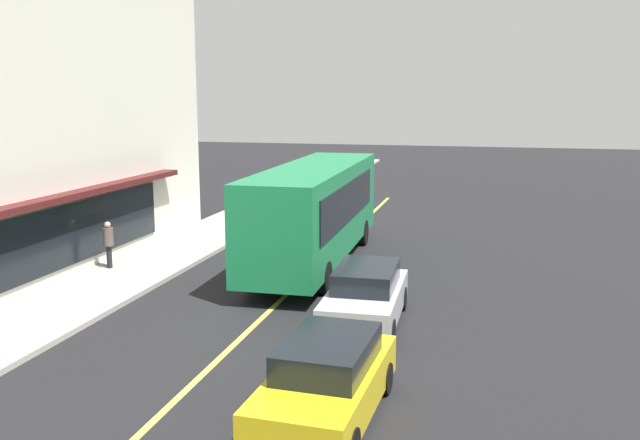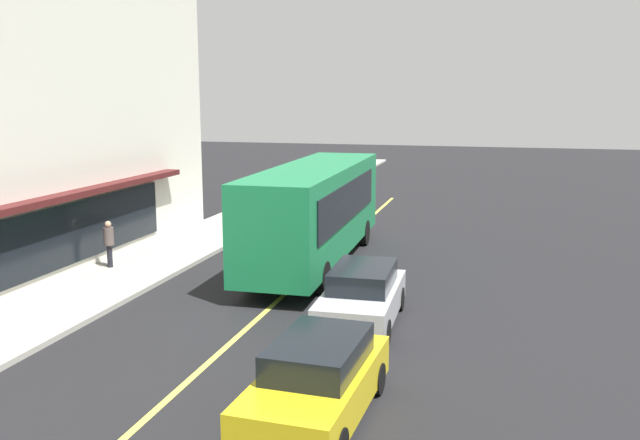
{
  "view_description": "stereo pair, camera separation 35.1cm",
  "coord_description": "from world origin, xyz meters",
  "px_view_note": "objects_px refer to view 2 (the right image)",
  "views": [
    {
      "loc": [
        -21.19,
        -5.88,
        5.94
      ],
      "look_at": [
        1.67,
        -0.05,
        1.6
      ],
      "focal_mm": 38.37,
      "sensor_mm": 36.0,
      "label": 1
    },
    {
      "loc": [
        -21.1,
        -6.22,
        5.94
      ],
      "look_at": [
        1.67,
        -0.05,
        1.6
      ],
      "focal_mm": 38.37,
      "sensor_mm": 36.0,
      "label": 2
    }
  ],
  "objects_px": {
    "car_yellow": "(317,381)",
    "pedestrian_waiting": "(109,240)",
    "car_silver": "(362,296)",
    "bus": "(315,209)"
  },
  "relations": [
    {
      "from": "pedestrian_waiting",
      "to": "car_yellow",
      "type": "bearing_deg",
      "value": -131.39
    },
    {
      "from": "car_silver",
      "to": "bus",
      "type": "bearing_deg",
      "value": 26.28
    },
    {
      "from": "bus",
      "to": "car_yellow",
      "type": "relative_size",
      "value": 2.55
    },
    {
      "from": "car_yellow",
      "to": "pedestrian_waiting",
      "type": "xyz_separation_m",
      "value": [
        8.51,
        9.66,
        0.36
      ]
    },
    {
      "from": "car_silver",
      "to": "pedestrian_waiting",
      "type": "distance_m",
      "value": 9.86
    },
    {
      "from": "car_yellow",
      "to": "pedestrian_waiting",
      "type": "bearing_deg",
      "value": 48.61
    },
    {
      "from": "car_silver",
      "to": "car_yellow",
      "type": "xyz_separation_m",
      "value": [
        -5.48,
        -0.29,
        0.0
      ]
    },
    {
      "from": "bus",
      "to": "car_yellow",
      "type": "height_order",
      "value": "bus"
    },
    {
      "from": "car_yellow",
      "to": "pedestrian_waiting",
      "type": "relative_size",
      "value": 2.74
    },
    {
      "from": "car_silver",
      "to": "pedestrian_waiting",
      "type": "bearing_deg",
      "value": 72.08
    }
  ]
}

